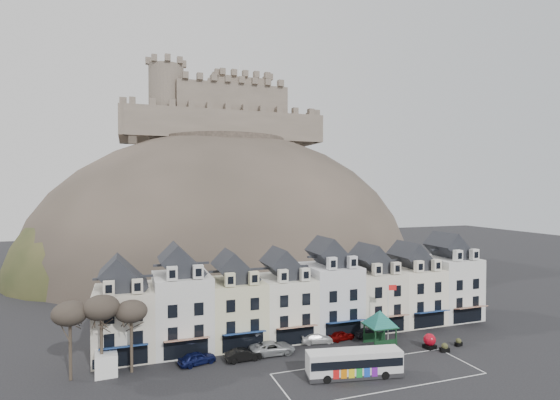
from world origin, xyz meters
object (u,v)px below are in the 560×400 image
Objects in this scene: car_white at (317,338)px; car_maroon at (341,335)px; red_buoy at (430,341)px; car_charcoal at (368,332)px; bus at (354,362)px; car_black at (243,355)px; car_navy at (197,358)px; car_silver at (272,348)px; flagpole at (389,309)px; bus_shelter at (380,318)px; white_van at (106,359)px.

car_maroon reaches higher than car_white.
red_buoy is 8.00m from car_charcoal.
bus is 2.44× the size of car_black.
red_buoy reaches higher than car_navy.
bus is at bearing -143.79° from car_silver.
car_white is (10.40, 2.50, -0.06)m from car_black.
car_black is at bearing 151.41° from bus.
car_silver is 1.44× the size of car_charcoal.
flagpole is at bearing -132.51° from car_maroon.
car_white is at bearing 152.79° from red_buoy.
bus_shelter reaches higher than car_navy.
white_van reaches higher than red_buoy.
bus_shelter is 14.16m from car_silver.
car_silver is at bearing -9.12° from white_van.
car_navy is at bearing 91.27° from car_silver.
car_silver is at bearing -81.52° from car_black.
flagpole is 1.79× the size of car_white.
car_white is 1.16× the size of car_charcoal.
bus_shelter reaches higher than car_black.
car_silver reaches higher than car_navy.
bus_shelter is at bearing -95.81° from car_silver.
white_van is 1.25× the size of car_black.
car_navy is 0.79× the size of car_silver.
car_black is 17.91m from car_charcoal.
car_charcoal is (-1.13, 3.18, -3.86)m from flagpole.
car_charcoal is at bearing 89.10° from bus_shelter.
bus is 10.78m from car_silver.
car_silver is at bearing 93.36° from car_charcoal.
red_buoy is 19.63m from car_silver.
car_charcoal is at bearing -83.73° from car_white.
bus reaches higher than car_white.
car_charcoal is (17.76, 2.28, -0.07)m from car_black.
bus_shelter is at bearing -141.08° from car_maroon.
bus_shelter is at bearing -107.61° from car_white.
car_maroon is (3.86, 10.47, -0.94)m from bus.
car_charcoal is (22.96, 1.57, -0.11)m from car_navy.
car_charcoal is at bearing -101.70° from car_navy.
car_silver is at bearing 173.81° from flagpole.
white_van is (-32.43, 3.43, -2.28)m from bus_shelter.
bus_shelter is 5.78m from car_maroon.
car_black reaches higher than car_white.
car_charcoal is (7.81, 10.33, -0.95)m from bus.
white_van is at bearing 174.24° from flagpole.
flagpole is 1.83× the size of car_navy.
bus is 17.52m from car_navy.
white_van reaches higher than car_silver.
bus_shelter is 1.67m from flagpole.
red_buoy is at bearing -26.74° from bus_shelter.
white_van is 1.42× the size of car_maroon.
car_black is at bearing 90.66° from car_maroon.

